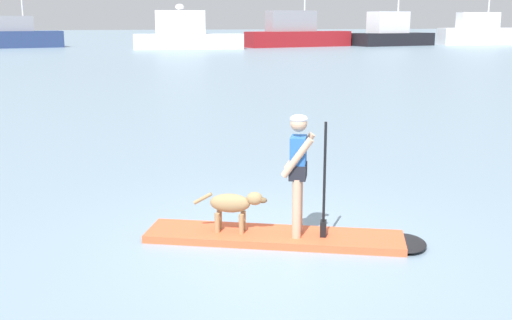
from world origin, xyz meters
TOP-DOWN VIEW (x-y plane):
  - ground_plane at (0.00, 0.00)m, footprint 400.00×400.00m
  - paddleboard at (0.21, -0.09)m, footprint 3.76×2.14m
  - person_paddler at (0.30, -0.13)m, footprint 0.68×0.59m
  - dog at (-0.51, 0.21)m, footprint 0.97×0.46m
  - moored_boat_port at (-10.53, 65.90)m, footprint 9.24×5.26m
  - moored_boat_starboard at (6.77, 57.74)m, footprint 11.51×3.76m
  - moored_boat_center at (19.80, 60.59)m, footprint 12.99×5.34m
  - moored_boat_outer at (31.74, 60.98)m, footprint 10.31×5.40m
  - moored_boat_far_port at (43.90, 60.98)m, footprint 11.13×3.41m

SIDE VIEW (x-z plane):
  - ground_plane at x=0.00m, z-range 0.00..0.00m
  - paddleboard at x=0.21m, z-range 0.00..0.10m
  - dog at x=-0.51m, z-range 0.20..0.76m
  - person_paddler at x=0.30m, z-range 0.23..1.86m
  - moored_boat_port at x=-10.53m, z-range -3.64..6.29m
  - moored_boat_starboard at x=6.77m, z-range -0.83..3.77m
  - moored_boat_outer at x=31.74m, z-range -4.21..7.17m
  - moored_boat_far_port at x=43.90m, z-range -3.93..6.94m
  - moored_boat_center at x=19.80m, z-range -4.80..7.85m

